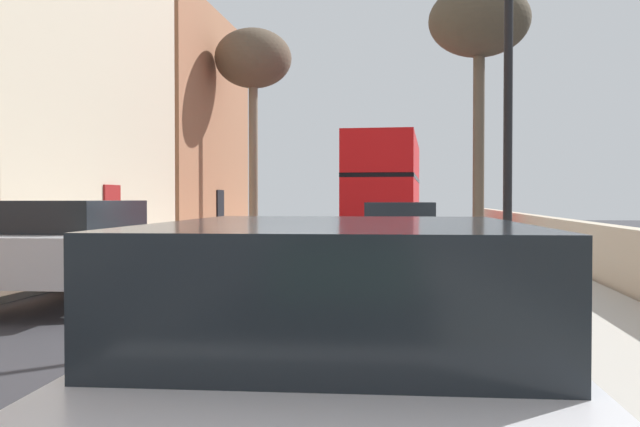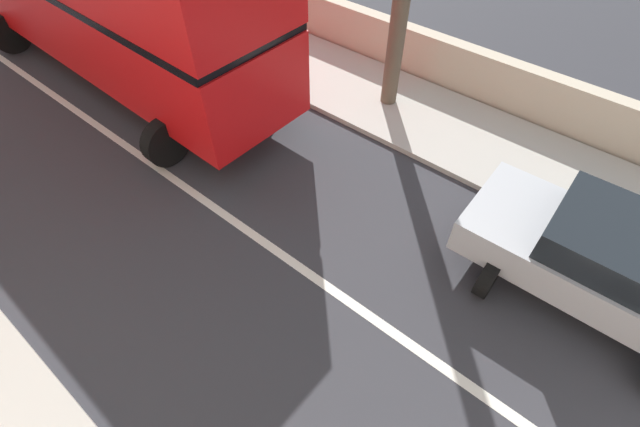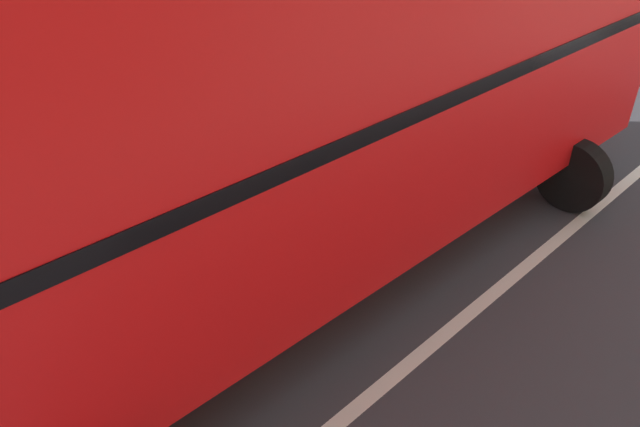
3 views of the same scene
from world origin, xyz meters
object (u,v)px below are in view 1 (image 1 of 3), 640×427
lamppost_right (508,61)px  parked_car_silver_left_1 (76,244)px  street_tree_left_2 (253,62)px  street_tree_right_3 (479,25)px  double_decker_bus (386,182)px  parked_car_white_right_2 (342,353)px  parked_car_silver_right_0 (400,229)px

lamppost_right → parked_car_silver_left_1: bearing=-173.7°
street_tree_left_2 → street_tree_right_3: street_tree_left_2 is taller
parked_car_silver_left_1 → double_decker_bus: bearing=76.8°
parked_car_silver_left_1 → parked_car_white_right_2: parked_car_silver_left_1 is taller
parked_car_silver_right_0 → street_tree_right_3: street_tree_right_3 is taller
double_decker_bus → parked_car_silver_right_0: bearing=-85.9°
parked_car_silver_right_0 → street_tree_left_2: 17.28m
street_tree_left_2 → lamppost_right: street_tree_left_2 is taller
parked_car_silver_left_1 → street_tree_left_2: street_tree_left_2 is taller
parked_car_silver_right_0 → street_tree_left_2: size_ratio=0.44×
street_tree_left_2 → parked_car_silver_right_0: bearing=-63.4°
parked_car_silver_left_1 → lamppost_right: 7.42m
double_decker_bus → parked_car_white_right_2: 24.91m
double_decker_bus → lamppost_right: size_ratio=1.63×
parked_car_silver_right_0 → street_tree_right_3: (2.38, 5.36, 6.29)m
parked_car_silver_right_0 → parked_car_silver_left_1: 8.41m
double_decker_bus → parked_car_silver_left_1: 18.49m
parked_car_white_right_2 → lamppost_right: lamppost_right is taller
lamppost_right → street_tree_right_3: bearing=87.1°
street_tree_left_2 → double_decker_bus: bearing=-24.9°
street_tree_left_2 → street_tree_right_3: size_ratio=1.13×
street_tree_right_3 → lamppost_right: (-0.58, -11.38, -3.39)m
parked_car_white_right_2 → street_tree_right_3: 20.19m
parked_car_silver_left_1 → lamppost_right: size_ratio=0.71×
street_tree_right_3 → lamppost_right: size_ratio=1.33×
double_decker_bus → parked_car_silver_right_0: (0.80, -11.18, -1.44)m
double_decker_bus → parked_car_silver_right_0: 11.30m
street_tree_right_3 → street_tree_left_2: bearing=137.3°
lamppost_right → street_tree_left_2: bearing=113.8°
parked_car_silver_left_1 → street_tree_left_2: size_ratio=0.48×
lamppost_right → parked_car_white_right_2: bearing=-103.2°
parked_car_silver_right_0 → lamppost_right: size_ratio=0.65×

